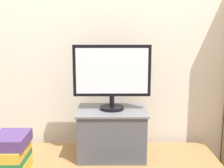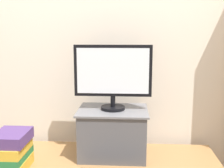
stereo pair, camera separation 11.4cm
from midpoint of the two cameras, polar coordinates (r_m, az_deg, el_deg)
name	(u,v)px [view 2 (the right image)]	position (r m, az deg, el deg)	size (l,w,h in m)	color
back_wall	(113,72)	(2.12, 1.65, 2.50)	(7.00, 0.08, 2.60)	beige
riser_box	(113,131)	(1.90, 1.92, -9.60)	(0.46, 0.35, 0.32)	#515156
computer_monitor	(113,74)	(1.81, 1.99, 2.10)	(0.50, 0.16, 0.42)	black
book_stack	(12,151)	(1.81, -17.99, -12.89)	(0.21, 0.26, 0.24)	gold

